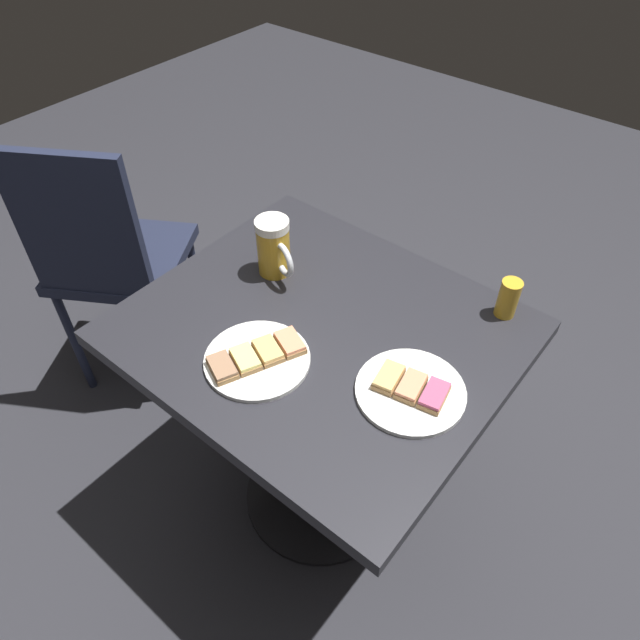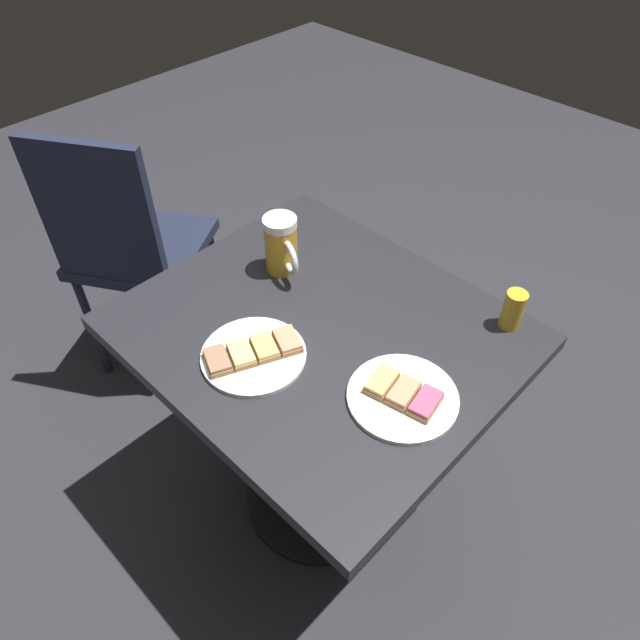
{
  "view_description": "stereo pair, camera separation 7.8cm",
  "coord_description": "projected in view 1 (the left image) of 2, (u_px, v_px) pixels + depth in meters",
  "views": [
    {
      "loc": [
        0.56,
        -0.69,
        1.61
      ],
      "look_at": [
        0.0,
        0.0,
        0.74
      ],
      "focal_mm": 32.84,
      "sensor_mm": 36.0,
      "label": 1
    },
    {
      "loc": [
        0.62,
        -0.64,
        1.61
      ],
      "look_at": [
        0.0,
        0.0,
        0.74
      ],
      "focal_mm": 32.84,
      "sensor_mm": 36.0,
      "label": 2
    }
  ],
  "objects": [
    {
      "name": "plate_near",
      "position": [
        257.0,
        358.0,
        1.18
      ],
      "size": [
        0.22,
        0.22,
        0.03
      ],
      "color": "white",
      "rests_on": "cafe_table"
    },
    {
      "name": "beer_glass_small",
      "position": [
        508.0,
        298.0,
        1.26
      ],
      "size": [
        0.04,
        0.04,
        0.09
      ],
      "primitive_type": "cylinder",
      "color": "gold",
      "rests_on": "cafe_table"
    },
    {
      "name": "cafe_chair",
      "position": [
        109.0,
        255.0,
        1.74
      ],
      "size": [
        0.52,
        0.52,
        0.92
      ],
      "rotation": [
        0.0,
        0.0,
        0.54
      ],
      "color": "#1E2338",
      "rests_on": "ground_plane"
    },
    {
      "name": "ground_plane",
      "position": [
        320.0,
        494.0,
        1.76
      ],
      "size": [
        6.0,
        6.0,
        0.0
      ],
      "primitive_type": "plane",
      "color": "#28282D"
    },
    {
      "name": "plate_far",
      "position": [
        411.0,
        390.0,
        1.13
      ],
      "size": [
        0.22,
        0.22,
        0.03
      ],
      "color": "white",
      "rests_on": "cafe_table"
    },
    {
      "name": "beer_mug",
      "position": [
        274.0,
        248.0,
        1.34
      ],
      "size": [
        0.13,
        0.08,
        0.14
      ],
      "color": "gold",
      "rests_on": "cafe_table"
    },
    {
      "name": "cafe_table",
      "position": [
        320.0,
        373.0,
        1.37
      ],
      "size": [
        0.8,
        0.69,
        0.72
      ],
      "color": "black",
      "rests_on": "ground_plane"
    }
  ]
}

